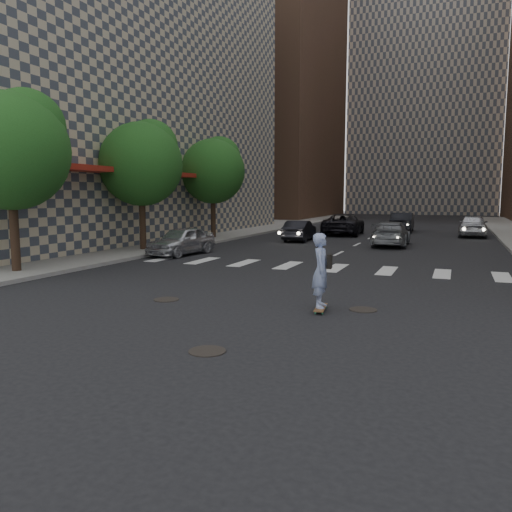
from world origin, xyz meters
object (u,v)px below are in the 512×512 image
Objects in this scene: tree_b at (143,160)px; skateboarder at (321,271)px; traffic_car_b at (391,234)px; tree_a at (14,146)px; traffic_car_d at (473,225)px; traffic_car_a at (300,231)px; silver_sedan at (182,241)px; traffic_car_c at (344,224)px; tree_c at (214,168)px; traffic_car_e at (402,222)px.

skateboarder is at bearing -39.31° from tree_b.
traffic_car_b is (-0.39, 17.48, -0.33)m from skateboarder.
traffic_car_d is at bearing 57.06° from tree_a.
silver_sedan is at bearing 67.70° from traffic_car_a.
traffic_car_c is at bearing 64.32° from tree_b.
skateboarder is at bearing -38.32° from silver_sedan.
traffic_car_a is 6.20m from traffic_car_c.
traffic_car_e is (10.84, 11.80, -3.88)m from tree_c.
tree_b is at bearing 90.00° from tree_a.
traffic_car_a is 0.82× the size of traffic_car_b.
skateboarder reaches higher than traffic_car_b.
tree_a is at bearing -90.00° from tree_c.
traffic_car_d is (8.81, 1.76, 0.01)m from traffic_car_c.
skateboarder reaches higher than traffic_car_e.
traffic_car_a is at bearing 100.77° from skateboarder.
traffic_car_c is at bearing 79.06° from silver_sedan.
traffic_car_a is at bearing 71.66° from tree_a.
tree_c is at bearing 115.99° from skateboarder.
traffic_car_c reaches higher than traffic_car_a.
tree_c reaches higher than traffic_car_d.
tree_b is 22.90m from traffic_car_e.
tree_c is 1.67× the size of traffic_car_a.
skateboarder is 0.40× the size of traffic_car_b.
silver_sedan is (2.45, -8.54, -3.95)m from tree_c.
traffic_car_b is at bearing 166.03° from traffic_car_a.
skateboarder is (11.79, -9.65, -3.62)m from tree_b.
traffic_car_d is (15.95, 24.62, -3.86)m from tree_a.
traffic_car_a is at bearing 71.87° from traffic_car_c.
tree_a reaches higher than traffic_car_e.
skateboarder is 19.53m from traffic_car_a.
traffic_car_a is (3.14, 9.40, -0.04)m from silver_sedan.
tree_c reaches higher than traffic_car_a.
traffic_car_b is at bearing 54.25° from tree_a.
tree_a reaches higher than skateboarder.
skateboarder is 26.61m from traffic_car_d.
traffic_car_d is (15.95, 16.62, -3.86)m from tree_b.
traffic_car_b is at bearing 34.49° from tree_b.
tree_b is at bearing 48.05° from traffic_car_d.
tree_a is 18.21m from traffic_car_a.
tree_c is at bearing 90.00° from tree_a.
skateboarder is at bearing -7.98° from tree_a.
tree_b is 1.67× the size of traffic_car_a.
tree_c is at bearing 30.27° from traffic_car_d.
skateboarder is 0.42× the size of traffic_car_e.
tree_c is 1.63× the size of silver_sedan.
silver_sedan reaches higher than traffic_car_a.
tree_c is at bearing -2.55° from traffic_car_b.
skateboarder is at bearing -56.27° from tree_c.
traffic_car_b is 8.22m from traffic_car_c.
traffic_car_b is 11.98m from traffic_car_e.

